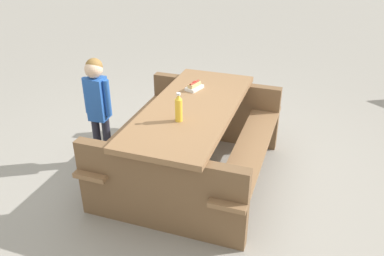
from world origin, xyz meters
name	(u,v)px	position (x,y,z in m)	size (l,w,h in m)	color
ground_plane	(192,175)	(0.00, 0.00, 0.00)	(30.00, 30.00, 0.00)	gray
picnic_table	(192,136)	(0.00, 0.00, 0.44)	(2.06, 1.76, 0.75)	olive
soda_bottle	(179,108)	(-0.30, 0.08, 0.87)	(0.06, 0.06, 0.25)	yellow
hotdog_tray	(194,86)	(0.38, 0.02, 0.78)	(0.21, 0.18, 0.08)	white
child_in_coat	(97,99)	(0.14, 0.92, 0.71)	(0.18, 0.27, 1.11)	#262633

